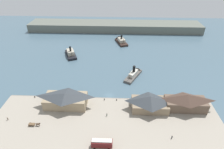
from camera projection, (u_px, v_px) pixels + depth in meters
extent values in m
plane|color=#476070|center=(109.00, 95.00, 103.67)|extent=(320.00, 320.00, 0.00)
cube|color=#9E9384|center=(106.00, 125.00, 84.95)|extent=(110.00, 36.00, 1.20)
cube|color=gray|center=(108.00, 99.00, 100.39)|extent=(110.00, 0.80, 1.00)
cube|color=#998466|center=(66.00, 101.00, 93.62)|extent=(21.39, 9.97, 5.79)
pyramid|color=#33383D|center=(65.00, 95.00, 91.47)|extent=(21.82, 10.47, 2.03)
cube|color=#847056|center=(150.00, 105.00, 92.05)|extent=(18.02, 10.41, 4.52)
pyramid|color=#33383D|center=(150.00, 99.00, 89.94)|extent=(18.39, 10.93, 3.22)
cube|color=brown|center=(185.00, 104.00, 91.78)|extent=(20.29, 8.40, 5.56)
pyramid|color=#473328|center=(187.00, 97.00, 89.36)|extent=(20.70, 8.82, 3.30)
cube|color=maroon|center=(102.00, 143.00, 73.14)|extent=(8.52, 2.73, 2.82)
cube|color=beige|center=(102.00, 141.00, 72.23)|extent=(8.18, 1.91, 0.50)
cylinder|color=black|center=(110.00, 143.00, 75.20)|extent=(0.90, 0.18, 0.90)
cylinder|color=black|center=(109.00, 149.00, 72.91)|extent=(0.90, 0.18, 0.90)
cylinder|color=black|center=(95.00, 143.00, 75.41)|extent=(0.90, 0.18, 0.90)
cylinder|color=black|center=(94.00, 149.00, 73.13)|extent=(0.90, 0.18, 0.90)
cube|color=brown|center=(32.00, 124.00, 83.28)|extent=(2.83, 1.26, 0.50)
cylinder|color=#4C3828|center=(31.00, 123.00, 83.97)|extent=(1.20, 0.10, 1.20)
cylinder|color=#4C3828|center=(29.00, 126.00, 82.92)|extent=(1.20, 0.10, 1.20)
ellipsoid|color=#473323|center=(38.00, 124.00, 83.04)|extent=(2.00, 0.70, 0.90)
ellipsoid|color=#473323|center=(40.00, 123.00, 82.70)|extent=(0.70, 0.32, 0.44)
cylinder|color=#473323|center=(39.00, 125.00, 83.52)|extent=(0.16, 0.16, 1.00)
cylinder|color=#473323|center=(39.00, 125.00, 83.18)|extent=(0.16, 0.16, 1.00)
cylinder|color=#473323|center=(37.00, 125.00, 83.56)|extent=(0.16, 0.16, 1.00)
cylinder|color=#473323|center=(36.00, 125.00, 83.22)|extent=(0.16, 0.16, 1.00)
cylinder|color=#6B5B4C|center=(8.00, 119.00, 86.21)|extent=(0.42, 0.42, 1.43)
sphere|color=#CCA889|center=(7.00, 118.00, 85.74)|extent=(0.26, 0.26, 0.26)
cylinder|color=#232328|center=(172.00, 137.00, 77.50)|extent=(0.42, 0.42, 1.44)
sphere|color=#CCA889|center=(172.00, 136.00, 77.03)|extent=(0.26, 0.26, 0.26)
cylinder|color=#3D4C42|center=(107.00, 115.00, 88.41)|extent=(0.42, 0.42, 1.44)
sphere|color=#CCA889|center=(107.00, 113.00, 87.94)|extent=(0.26, 0.26, 0.26)
cylinder|color=black|center=(117.00, 100.00, 98.10)|extent=(0.44, 0.44, 0.90)
cylinder|color=black|center=(35.00, 97.00, 100.14)|extent=(0.44, 0.44, 0.90)
cylinder|color=black|center=(104.00, 99.00, 98.30)|extent=(0.44, 0.44, 0.90)
cube|color=black|center=(71.00, 55.00, 144.53)|extent=(12.85, 18.27, 1.75)
cone|color=black|center=(69.00, 50.00, 151.19)|extent=(6.67, 5.18, 5.94)
cube|color=#B2A893|center=(70.00, 52.00, 143.21)|extent=(7.90, 9.82, 3.09)
cylinder|color=black|center=(70.00, 49.00, 140.25)|extent=(1.41, 1.41, 3.75)
cylinder|color=brown|center=(71.00, 53.00, 138.43)|extent=(0.24, 0.24, 5.95)
cube|color=black|center=(121.00, 42.00, 165.62)|extent=(12.34, 18.61, 1.63)
cone|color=black|center=(118.00, 39.00, 172.53)|extent=(6.88, 5.03, 6.19)
cube|color=#B2A893|center=(121.00, 40.00, 164.43)|extent=(7.41, 9.54, 2.71)
cylinder|color=black|center=(122.00, 37.00, 162.79)|extent=(1.69, 1.69, 3.44)
cylinder|color=brown|center=(123.00, 41.00, 159.52)|extent=(0.24, 0.24, 5.51)
cube|color=#514C47|center=(133.00, 76.00, 119.18)|extent=(12.94, 17.97, 1.54)
cone|color=#514C47|center=(139.00, 70.00, 125.52)|extent=(5.52, 4.98, 4.55)
cube|color=beige|center=(133.00, 73.00, 118.09)|extent=(6.90, 9.06, 2.45)
cylinder|color=black|center=(134.00, 69.00, 116.67)|extent=(1.76, 1.76, 3.99)
cylinder|color=brown|center=(130.00, 75.00, 113.25)|extent=(0.24, 0.24, 6.23)
cube|color=#60665B|center=(115.00, 26.00, 193.44)|extent=(180.00, 24.00, 8.00)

